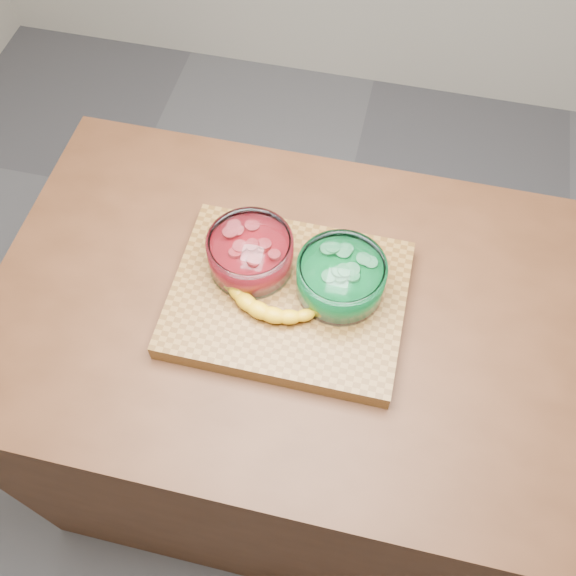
# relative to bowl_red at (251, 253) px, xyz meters

# --- Properties ---
(ground) EXTENTS (3.50, 3.50, 0.00)m
(ground) POSITION_rel_bowl_red_xyz_m (0.09, -0.05, -0.98)
(ground) COLOR #545458
(ground) RESTS_ON ground
(counter) EXTENTS (1.20, 0.80, 0.90)m
(counter) POSITION_rel_bowl_red_xyz_m (0.09, -0.05, -0.53)
(counter) COLOR #492816
(counter) RESTS_ON ground
(cutting_board) EXTENTS (0.45, 0.35, 0.04)m
(cutting_board) POSITION_rel_bowl_red_xyz_m (0.09, -0.05, -0.06)
(cutting_board) COLOR brown
(cutting_board) RESTS_ON counter
(bowl_red) EXTENTS (0.17, 0.17, 0.08)m
(bowl_red) POSITION_rel_bowl_red_xyz_m (0.00, 0.00, 0.00)
(bowl_red) COLOR white
(bowl_red) RESTS_ON cutting_board
(bowl_green) EXTENTS (0.17, 0.17, 0.08)m
(bowl_green) POSITION_rel_bowl_red_xyz_m (0.18, -0.02, 0.00)
(bowl_green) COLOR white
(bowl_green) RESTS_ON cutting_board
(banana) EXTENTS (0.25, 0.14, 0.04)m
(banana) POSITION_rel_bowl_red_xyz_m (0.06, -0.07, -0.02)
(banana) COLOR gold
(banana) RESTS_ON cutting_board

